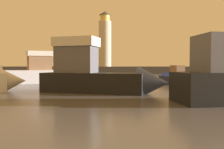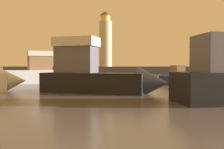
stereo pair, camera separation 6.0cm
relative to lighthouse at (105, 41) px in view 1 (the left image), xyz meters
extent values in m
plane|color=#4C4742|center=(0.81, -27.85, -7.48)|extent=(220.00, 220.00, 0.00)
cube|color=#423F3D|center=(0.81, 0.00, -6.69)|extent=(58.89, 6.49, 1.57)
cylinder|color=beige|center=(0.00, 0.00, -0.80)|extent=(2.83, 2.83, 10.22)
cylinder|color=#F2CC59|center=(0.00, 0.00, 5.03)|extent=(2.12, 2.12, 1.43)
cone|color=#33383D|center=(0.00, 0.00, 6.16)|extent=(2.55, 2.55, 0.82)
cube|color=silver|center=(-7.76, -30.79, -6.79)|extent=(7.23, 4.97, 1.37)
cube|color=#8C6647|center=(-7.13, -30.50, -5.37)|extent=(2.78, 2.44, 1.48)
cube|color=silver|center=(-7.13, -30.50, -4.37)|extent=(3.06, 2.68, 0.52)
cube|color=#1E284C|center=(6.84, -32.68, -7.09)|extent=(2.43, 5.00, 0.78)
cone|color=#1E284C|center=(6.25, -29.98, -7.05)|extent=(1.63, 1.56, 1.39)
cube|color=#8C6647|center=(6.90, -33.00, -6.14)|extent=(1.18, 1.54, 1.10)
cube|color=black|center=(-1.04, -39.88, -6.80)|extent=(7.52, 4.38, 1.36)
cone|color=black|center=(2.91, -41.17, -6.73)|extent=(2.61, 2.70, 2.17)
cube|color=#595960|center=(-2.26, -39.48, -5.19)|extent=(3.11, 2.43, 1.85)
cube|color=silver|center=(-2.26, -39.48, -3.95)|extent=(3.42, 2.67, 0.65)
cone|color=white|center=(-6.96, -38.78, -6.74)|extent=(2.40, 2.45, 1.88)
sphere|color=#EA5919|center=(8.25, -36.91, -6.94)|extent=(1.07, 1.07, 1.07)
camera|label=1|loc=(-0.33, -57.46, -5.57)|focal=40.44mm
camera|label=2|loc=(-0.27, -57.46, -5.57)|focal=40.44mm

